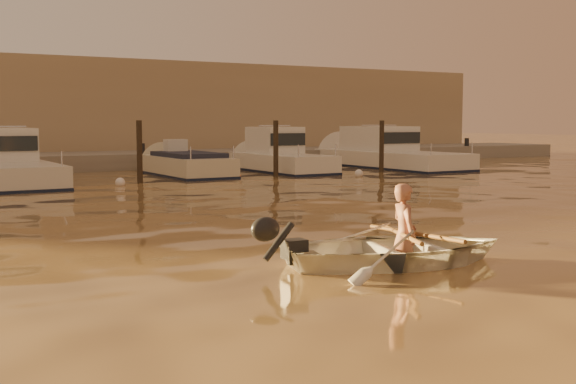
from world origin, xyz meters
TOP-DOWN VIEW (x-y plane):
  - ground_plane at (0.00, 0.00)m, footprint 160.00×160.00m
  - dinghy at (-1.45, -0.75)m, footprint 3.63×2.99m
  - person at (-1.35, -0.77)m, footprint 0.46×0.59m
  - outboard_motor at (-2.90, -0.36)m, footprint 0.97×0.62m
  - oar_port at (-1.21, -0.81)m, footprint 0.17×2.10m
  - oar_starboard at (-1.40, -0.76)m, footprint 0.94×1.93m
  - moored_boat_2 at (-4.03, 16.00)m, footprint 2.60×8.59m
  - moored_boat_3 at (2.28, 16.00)m, footprint 1.96×5.71m
  - moored_boat_4 at (6.29, 16.00)m, footprint 1.99×6.23m
  - moored_boat_5 at (11.65, 16.00)m, footprint 2.64×8.71m
  - piling_2 at (-0.20, 13.80)m, footprint 0.18×0.18m
  - piling_3 at (4.80, 13.80)m, footprint 0.18×0.18m
  - piling_4 at (9.50, 13.80)m, footprint 0.18×0.18m
  - fender_c at (-1.06, 13.13)m, footprint 0.30×0.30m
  - fender_d at (3.24, 13.79)m, footprint 0.30×0.30m
  - fender_e at (7.52, 12.55)m, footprint 0.30×0.30m
  - quay at (0.00, 21.50)m, footprint 52.00×4.00m
  - waterfront_building at (0.00, 27.00)m, footprint 46.00×7.00m

SIDE VIEW (x-z plane):
  - ground_plane at x=0.00m, z-range 0.00..0.00m
  - fender_c at x=-1.06m, z-range -0.05..0.25m
  - fender_d at x=3.24m, z-range -0.05..0.25m
  - fender_e at x=7.52m, z-range -0.05..0.25m
  - quay at x=0.00m, z-range -0.35..0.65m
  - dinghy at x=-1.45m, z-range -0.12..0.53m
  - moored_boat_3 at x=2.28m, z-range -0.25..0.70m
  - outboard_motor at x=-2.90m, z-range -0.07..0.63m
  - person at x=-1.35m, z-range -0.30..1.12m
  - oar_port at x=-1.21m, z-range 0.35..0.49m
  - oar_starboard at x=-1.40m, z-range 0.35..0.49m
  - moored_boat_2 at x=-4.03m, z-range -0.25..1.50m
  - moored_boat_4 at x=6.29m, z-range -0.25..1.50m
  - moored_boat_5 at x=11.65m, z-range -0.25..1.50m
  - piling_2 at x=-0.20m, z-range -0.20..2.00m
  - piling_3 at x=4.80m, z-range -0.20..2.00m
  - piling_4 at x=9.50m, z-range -0.20..2.00m
  - waterfront_building at x=0.00m, z-range 0.00..4.80m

